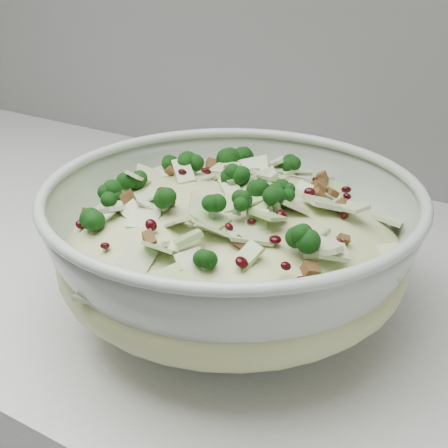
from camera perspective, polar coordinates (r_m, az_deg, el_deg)
name	(u,v)px	position (r m, az deg, el deg)	size (l,w,h in m)	color
mixing_bowl	(232,251)	(0.56, 0.72, -2.47)	(0.34, 0.34, 0.13)	#A3B3A3
salad	(232,229)	(0.55, 0.73, -0.49)	(0.36, 0.36, 0.13)	#C8CC8B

